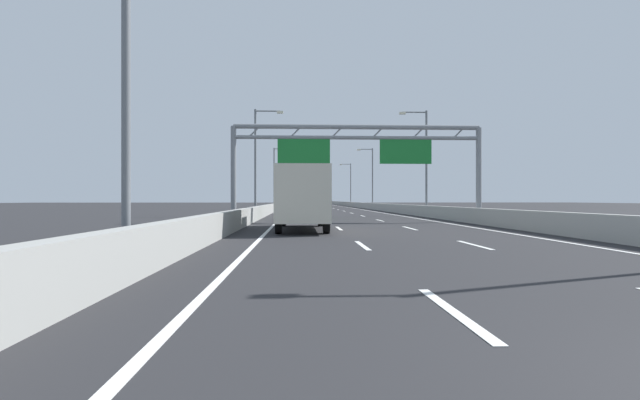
{
  "coord_description": "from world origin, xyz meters",
  "views": [
    {
      "loc": [
        -3.8,
        -2.69,
        1.46
      ],
      "look_at": [
        -0.05,
        83.97,
        1.37
      ],
      "focal_mm": 27.07,
      "sensor_mm": 36.0,
      "label": 1
    }
  ],
  "objects_px": {
    "sign_gantry": "(357,148)",
    "streetlamp_right_far": "(371,174)",
    "streetlamp_left_mid": "(258,155)",
    "streetlamp_left_distant": "(283,182)",
    "streetlamp_left_near": "(136,25)",
    "silver_car": "(314,202)",
    "orange_car": "(299,203)",
    "streetlamp_right_distant": "(350,182)",
    "streetlamp_right_mid": "(424,156)",
    "green_car": "(305,209)",
    "streetlamp_left_far": "(276,174)",
    "box_truck": "(302,197)",
    "black_car": "(315,203)"
  },
  "relations": [
    {
      "from": "streetlamp_left_mid",
      "to": "silver_car",
      "type": "bearing_deg",
      "value": 84.89
    },
    {
      "from": "streetlamp_right_mid",
      "to": "green_car",
      "type": "distance_m",
      "value": 13.88
    },
    {
      "from": "streetlamp_right_distant",
      "to": "box_truck",
      "type": "bearing_deg",
      "value": -97.53
    },
    {
      "from": "streetlamp_left_far",
      "to": "box_truck",
      "type": "distance_m",
      "value": 52.42
    },
    {
      "from": "silver_car",
      "to": "green_car",
      "type": "distance_m",
      "value": 90.7
    },
    {
      "from": "streetlamp_right_far",
      "to": "streetlamp_right_distant",
      "type": "relative_size",
      "value": 1.0
    },
    {
      "from": "streetlamp_right_distant",
      "to": "streetlamp_right_far",
      "type": "bearing_deg",
      "value": -90.0
    },
    {
      "from": "streetlamp_left_near",
      "to": "sign_gantry",
      "type": "bearing_deg",
      "value": 69.86
    },
    {
      "from": "streetlamp_right_mid",
      "to": "streetlamp_right_distant",
      "type": "height_order",
      "value": "same"
    },
    {
      "from": "box_truck",
      "to": "silver_car",
      "type": "bearing_deg",
      "value": 87.98
    },
    {
      "from": "sign_gantry",
      "to": "streetlamp_right_distant",
      "type": "height_order",
      "value": "streetlamp_right_distant"
    },
    {
      "from": "streetlamp_right_far",
      "to": "box_truck",
      "type": "relative_size",
      "value": 1.18
    },
    {
      "from": "sign_gantry",
      "to": "box_truck",
      "type": "distance_m",
      "value": 9.6
    },
    {
      "from": "streetlamp_left_near",
      "to": "streetlamp_left_distant",
      "type": "relative_size",
      "value": 1.0
    },
    {
      "from": "streetlamp_left_far",
      "to": "streetlamp_left_distant",
      "type": "distance_m",
      "value": 32.06
    },
    {
      "from": "streetlamp_left_mid",
      "to": "streetlamp_right_distant",
      "type": "xyz_separation_m",
      "value": [
        14.93,
        64.11,
        0.0
      ]
    },
    {
      "from": "streetlamp_right_far",
      "to": "silver_car",
      "type": "bearing_deg",
      "value": 98.31
    },
    {
      "from": "streetlamp_right_mid",
      "to": "streetlamp_left_far",
      "type": "height_order",
      "value": "same"
    },
    {
      "from": "silver_car",
      "to": "black_car",
      "type": "bearing_deg",
      "value": -90.66
    },
    {
      "from": "streetlamp_right_mid",
      "to": "streetlamp_left_distant",
      "type": "height_order",
      "value": "same"
    },
    {
      "from": "streetlamp_left_mid",
      "to": "sign_gantry",
      "type": "bearing_deg",
      "value": -57.81
    },
    {
      "from": "streetlamp_right_mid",
      "to": "streetlamp_right_far",
      "type": "distance_m",
      "value": 32.06
    },
    {
      "from": "streetlamp_right_mid",
      "to": "streetlamp_left_mid",
      "type": "bearing_deg",
      "value": 180.0
    },
    {
      "from": "box_truck",
      "to": "streetlamp_right_distant",
      "type": "bearing_deg",
      "value": 82.47
    },
    {
      "from": "green_car",
      "to": "streetlamp_left_mid",
      "type": "bearing_deg",
      "value": 119.19
    },
    {
      "from": "streetlamp_left_distant",
      "to": "silver_car",
      "type": "relative_size",
      "value": 2.04
    },
    {
      "from": "streetlamp_left_mid",
      "to": "streetlamp_left_far",
      "type": "relative_size",
      "value": 1.0
    },
    {
      "from": "streetlamp_left_distant",
      "to": "streetlamp_right_distant",
      "type": "bearing_deg",
      "value": 0.0
    },
    {
      "from": "streetlamp_left_distant",
      "to": "streetlamp_left_mid",
      "type": "bearing_deg",
      "value": -90.0
    },
    {
      "from": "silver_car",
      "to": "orange_car",
      "type": "height_order",
      "value": "silver_car"
    },
    {
      "from": "silver_car",
      "to": "streetlamp_right_far",
      "type": "bearing_deg",
      "value": -81.69
    },
    {
      "from": "black_car",
      "to": "box_truck",
      "type": "height_order",
      "value": "box_truck"
    },
    {
      "from": "streetlamp_left_far",
      "to": "silver_car",
      "type": "height_order",
      "value": "streetlamp_left_far"
    },
    {
      "from": "streetlamp_left_mid",
      "to": "streetlamp_left_distant",
      "type": "bearing_deg",
      "value": 90.0
    },
    {
      "from": "streetlamp_left_near",
      "to": "streetlamp_left_far",
      "type": "relative_size",
      "value": 1.0
    },
    {
      "from": "streetlamp_right_far",
      "to": "streetlamp_left_distant",
      "type": "xyz_separation_m",
      "value": [
        -14.93,
        32.06,
        0.0
      ]
    },
    {
      "from": "streetlamp_right_mid",
      "to": "streetlamp_left_distant",
      "type": "distance_m",
      "value": 65.83
    },
    {
      "from": "black_car",
      "to": "orange_car",
      "type": "xyz_separation_m",
      "value": [
        -3.65,
        -10.99,
        0.04
      ]
    },
    {
      "from": "green_car",
      "to": "orange_car",
      "type": "relative_size",
      "value": 0.96
    },
    {
      "from": "green_car",
      "to": "silver_car",
      "type": "bearing_deg",
      "value": 87.89
    },
    {
      "from": "streetlamp_right_distant",
      "to": "streetlamp_left_distant",
      "type": "bearing_deg",
      "value": 180.0
    },
    {
      "from": "streetlamp_right_distant",
      "to": "orange_car",
      "type": "bearing_deg",
      "value": -147.49
    },
    {
      "from": "streetlamp_right_mid",
      "to": "streetlamp_right_distant",
      "type": "relative_size",
      "value": 1.0
    },
    {
      "from": "streetlamp_right_far",
      "to": "green_car",
      "type": "relative_size",
      "value": 2.14
    },
    {
      "from": "streetlamp_left_mid",
      "to": "box_truck",
      "type": "xyz_separation_m",
      "value": [
        3.81,
        -20.08,
        -3.8
      ]
    },
    {
      "from": "streetlamp_left_near",
      "to": "box_truck",
      "type": "relative_size",
      "value": 1.18
    },
    {
      "from": "streetlamp_left_near",
      "to": "streetlamp_left_distant",
      "type": "bearing_deg",
      "value": 90.0
    },
    {
      "from": "sign_gantry",
      "to": "streetlamp_right_far",
      "type": "bearing_deg",
      "value": 80.29
    },
    {
      "from": "green_car",
      "to": "streetlamp_right_far",
      "type": "bearing_deg",
      "value": 74.65
    },
    {
      "from": "streetlamp_left_near",
      "to": "orange_car",
      "type": "distance_m",
      "value": 89.15
    }
  ]
}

